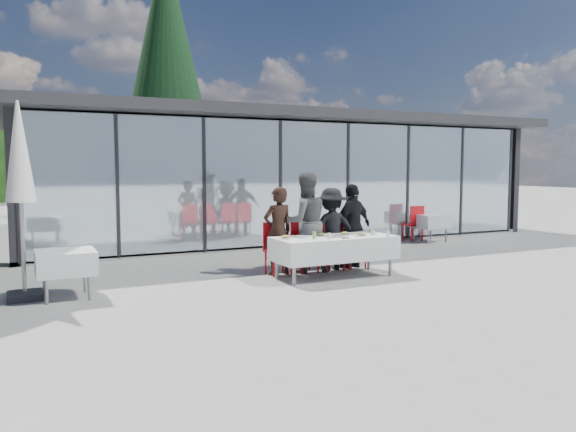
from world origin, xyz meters
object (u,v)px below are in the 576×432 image
at_px(plate_d, 372,232).
at_px(dining_table, 334,248).
at_px(diner_c, 331,229).
at_px(spare_chair_a, 410,220).
at_px(diner_a, 278,231).
at_px(diner_b, 305,223).
at_px(juice_bottle, 314,235).
at_px(spare_table_right, 430,221).
at_px(market_umbrella, 20,167).
at_px(plate_c, 345,234).
at_px(conifer_tree, 167,62).
at_px(diner_chair_d, 351,241).
at_px(plate_a, 285,238).
at_px(plate_b, 321,235).
at_px(lounger, 362,236).
at_px(diner_chair_a, 276,246).
at_px(diner_chair_b, 303,244).
at_px(folded_eyeglasses, 346,238).
at_px(spare_chair_b, 415,222).
at_px(diner_chair_c, 329,242).
at_px(plate_extra, 362,235).
at_px(spare_table_left, 66,263).
at_px(diner_d, 353,226).

bearing_deg(plate_d, dining_table, -169.84).
bearing_deg(diner_c, spare_chair_a, -134.03).
distance_m(diner_a, diner_b, 0.59).
relative_size(juice_bottle, spare_table_right, 0.16).
bearing_deg(market_umbrella, diner_a, 1.79).
distance_m(plate_c, conifer_tree, 13.66).
height_order(juice_bottle, spare_table_right, juice_bottle).
height_order(diner_chair_d, conifer_tree, conifer_tree).
relative_size(diner_a, plate_a, 5.79).
bearing_deg(juice_bottle, plate_b, 42.52).
height_order(market_umbrella, lounger, market_umbrella).
xyz_separation_m(plate_b, spare_chair_a, (5.00, 3.76, -0.24)).
bearing_deg(diner_c, diner_chair_a, 6.58).
bearing_deg(dining_table, juice_bottle, -163.81).
xyz_separation_m(diner_chair_b, plate_a, (-0.70, -0.66, 0.24)).
bearing_deg(diner_a, diner_c, 174.29).
height_order(folded_eyeglasses, spare_table_right, folded_eyeglasses).
bearing_deg(folded_eyeglasses, spare_chair_a, 41.42).
relative_size(diner_chair_a, folded_eyeglasses, 6.96).
xyz_separation_m(spare_chair_b, conifer_tree, (-4.39, 9.36, 5.45)).
distance_m(diner_chair_c, juice_bottle, 1.25).
height_order(diner_chair_d, plate_extra, diner_chair_d).
xyz_separation_m(diner_a, spare_chair_b, (5.34, 2.67, -0.29)).
relative_size(diner_chair_c, diner_chair_d, 1.00).
bearing_deg(diner_chair_a, spare_table_left, -174.21).
bearing_deg(dining_table, spare_chair_b, 36.52).
bearing_deg(diner_a, conifer_tree, -100.23).
distance_m(diner_chair_a, plate_extra, 1.61).
bearing_deg(plate_b, diner_b, 93.70).
height_order(diner_b, juice_bottle, diner_b).
xyz_separation_m(plate_d, spare_chair_a, (3.86, 3.71, -0.24)).
bearing_deg(plate_b, diner_a, 137.58).
distance_m(plate_b, folded_eyeglasses, 0.50).
height_order(diner_chair_b, lounger, diner_chair_b).
height_order(dining_table, spare_table_right, dining_table).
xyz_separation_m(juice_bottle, spare_table_right, (5.39, 3.30, -0.26)).
bearing_deg(plate_d, plate_b, -177.49).
height_order(plate_b, spare_table_right, plate_b).
relative_size(plate_b, plate_c, 1.00).
bearing_deg(diner_d, diner_chair_a, -20.91).
height_order(folded_eyeglasses, conifer_tree, conifer_tree).
bearing_deg(plate_b, diner_chair_b, 93.26).
bearing_deg(plate_c, diner_chair_d, 50.69).
distance_m(diner_chair_c, plate_d, 0.87).
bearing_deg(diner_chair_a, plate_extra, -35.83).
relative_size(diner_chair_b, spare_chair_a, 1.00).
bearing_deg(spare_chair_b, plate_c, -142.39).
distance_m(diner_chair_a, folded_eyeglasses, 1.39).
distance_m(diner_d, juice_bottle, 1.56).
distance_m(plate_b, juice_bottle, 0.39).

